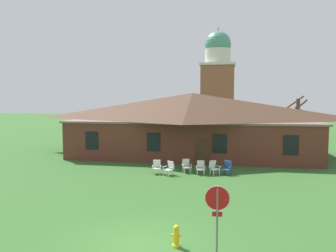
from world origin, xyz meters
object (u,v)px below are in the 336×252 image
(lawn_chair_near_door, at_px, (169,168))
(lawn_chair_far_side, at_px, (227,167))
(stop_sign, at_px, (217,208))
(lawn_chair_middle, at_px, (201,167))
(lawn_chair_right_end, at_px, (214,167))
(fire_hydrant, at_px, (176,236))
(lawn_chair_left_end, at_px, (186,165))
(lawn_chair_by_porch, at_px, (157,167))

(lawn_chair_near_door, bearing_deg, lawn_chair_far_side, 12.15)
(lawn_chair_far_side, bearing_deg, stop_sign, -91.98)
(lawn_chair_near_door, distance_m, lawn_chair_middle, 2.20)
(lawn_chair_far_side, bearing_deg, lawn_chair_near_door, -167.85)
(stop_sign, xyz_separation_m, lawn_chair_middle, (-1.39, 11.93, -1.24))
(lawn_chair_near_door, distance_m, lawn_chair_far_side, 4.02)
(lawn_chair_right_end, distance_m, fire_hydrant, 11.42)
(lawn_chair_right_end, bearing_deg, lawn_chair_far_side, 4.72)
(lawn_chair_right_end, bearing_deg, lawn_chair_left_end, 172.82)
(lawn_chair_left_end, distance_m, fire_hydrant, 11.67)
(lawn_chair_middle, xyz_separation_m, fire_hydrant, (-0.05, -11.20, -0.12))
(stop_sign, height_order, lawn_chair_right_end, stop_sign)
(stop_sign, bearing_deg, lawn_chair_right_end, 92.28)
(lawn_chair_near_door, xyz_separation_m, lawn_chair_middle, (2.12, 0.59, 0.00))
(lawn_chair_left_end, bearing_deg, lawn_chair_near_door, -136.41)
(lawn_chair_by_porch, bearing_deg, fire_hydrant, -74.51)
(stop_sign, distance_m, lawn_chair_middle, 12.08)
(lawn_chair_by_porch, distance_m, lawn_chair_middle, 3.08)
(lawn_chair_middle, xyz_separation_m, lawn_chair_right_end, (0.91, 0.18, 0.00))
(lawn_chair_near_door, bearing_deg, lawn_chair_left_end, 43.59)
(stop_sign, xyz_separation_m, lawn_chair_right_end, (-0.48, 12.11, -1.24))
(stop_sign, xyz_separation_m, fire_hydrant, (-1.43, 0.73, -1.37))
(lawn_chair_by_porch, distance_m, lawn_chair_left_end, 2.14)
(fire_hydrant, bearing_deg, lawn_chair_middle, 89.77)
(lawn_chair_middle, distance_m, lawn_chair_right_end, 0.92)
(lawn_chair_by_porch, relative_size, fire_hydrant, 1.21)
(stop_sign, distance_m, lawn_chair_left_end, 12.66)
(lawn_chair_near_door, relative_size, lawn_chair_right_end, 1.00)
(lawn_chair_near_door, height_order, lawn_chair_middle, same)
(lawn_chair_far_side, bearing_deg, lawn_chair_right_end, -175.28)
(lawn_chair_near_door, relative_size, lawn_chair_middle, 1.00)
(lawn_chair_by_porch, bearing_deg, lawn_chair_middle, 5.93)
(stop_sign, bearing_deg, lawn_chair_middle, 96.64)
(stop_sign, relative_size, lawn_chair_middle, 2.58)
(lawn_chair_by_porch, xyz_separation_m, lawn_chair_far_side, (4.87, 0.57, 0.00))
(stop_sign, bearing_deg, lawn_chair_far_side, 88.02)
(lawn_chair_near_door, xyz_separation_m, lawn_chair_left_end, (1.07, 1.02, 0.00))
(stop_sign, xyz_separation_m, lawn_chair_far_side, (0.42, 12.19, -1.24))
(lawn_chair_by_porch, relative_size, lawn_chair_left_end, 1.00)
(lawn_chair_left_end, distance_m, lawn_chair_middle, 1.14)
(lawn_chair_middle, distance_m, fire_hydrant, 11.20)
(lawn_chair_right_end, bearing_deg, lawn_chair_middle, -168.81)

